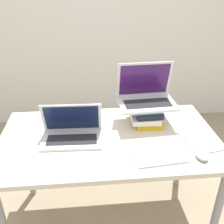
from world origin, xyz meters
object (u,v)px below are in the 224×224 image
at_px(laptop_left, 72,132).
at_px(laptop_on_books, 146,95).
at_px(wireless_keyboard, 161,158).
at_px(mouse, 202,156).
at_px(notepad, 201,141).
at_px(book_stack, 146,113).

bearing_deg(laptop_left, laptop_on_books, 19.60).
height_order(wireless_keyboard, mouse, mouse).
height_order(laptop_on_books, mouse, laptop_on_books).
relative_size(wireless_keyboard, mouse, 3.14).
bearing_deg(mouse, laptop_on_books, 117.73).
relative_size(laptop_on_books, notepad, 1.40).
distance_m(laptop_left, mouse, 0.79).
bearing_deg(wireless_keyboard, laptop_left, 152.83).
height_order(laptop_left, wireless_keyboard, laptop_left).
relative_size(book_stack, mouse, 2.61).
distance_m(laptop_left, book_stack, 0.53).
height_order(wireless_keyboard, notepad, wireless_keyboard).
xyz_separation_m(wireless_keyboard, mouse, (0.23, -0.01, 0.01)).
bearing_deg(laptop_on_books, notepad, -43.81).
relative_size(laptop_left, notepad, 1.38).
relative_size(laptop_on_books, wireless_keyboard, 1.27).
bearing_deg(notepad, mouse, -111.18).
xyz_separation_m(laptop_left, laptop_on_books, (0.50, 0.18, 0.15)).
distance_m(book_stack, laptop_on_books, 0.13).
distance_m(laptop_left, notepad, 0.81).
xyz_separation_m(laptop_left, notepad, (0.80, -0.11, -0.04)).
xyz_separation_m(laptop_on_books, mouse, (0.24, -0.45, -0.18)).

